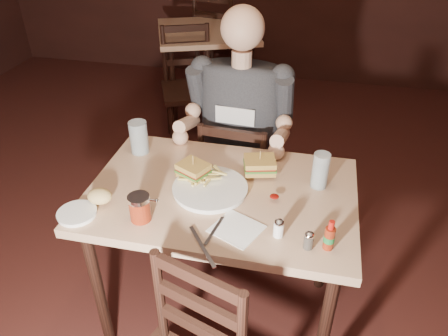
% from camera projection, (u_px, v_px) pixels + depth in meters
% --- Properties ---
extents(room_shell, '(7.00, 7.00, 7.00)m').
position_uv_depth(room_shell, '(161.00, 71.00, 1.19)').
color(room_shell, black).
rests_on(room_shell, ground).
extents(main_table, '(1.09, 0.73, 0.77)m').
position_uv_depth(main_table, '(221.00, 208.00, 1.84)').
color(main_table, tan).
rests_on(main_table, ground).
extents(bg_table, '(1.03, 1.03, 0.77)m').
position_uv_depth(bg_table, '(207.00, 40.00, 3.71)').
color(bg_table, tan).
rests_on(bg_table, ground).
extents(chair_far, '(0.42, 0.45, 0.84)m').
position_uv_depth(chair_far, '(239.00, 180.00, 2.45)').
color(chair_far, black).
rests_on(chair_far, ground).
extents(bg_chair_far, '(0.52, 0.56, 0.97)m').
position_uv_depth(bg_chair_far, '(221.00, 43.00, 4.27)').
color(bg_chair_far, black).
rests_on(bg_chair_far, ground).
extents(bg_chair_near, '(0.57, 0.59, 0.91)m').
position_uv_depth(bg_chair_near, '(190.00, 90.00, 3.39)').
color(bg_chair_near, black).
rests_on(bg_chair_near, ground).
extents(diner, '(0.57, 0.46, 0.94)m').
position_uv_depth(diner, '(239.00, 106.00, 2.14)').
color(diner, '#34363A').
rests_on(diner, chair_far).
extents(dinner_plate, '(0.30, 0.30, 0.02)m').
position_uv_depth(dinner_plate, '(210.00, 189.00, 1.78)').
color(dinner_plate, white).
rests_on(dinner_plate, main_table).
extents(sandwich_left, '(0.15, 0.14, 0.10)m').
position_uv_depth(sandwich_left, '(193.00, 166.00, 1.82)').
color(sandwich_left, tan).
rests_on(sandwich_left, dinner_plate).
extents(sandwich_right, '(0.15, 0.14, 0.11)m').
position_uv_depth(sandwich_right, '(260.00, 160.00, 1.85)').
color(sandwich_right, tan).
rests_on(sandwich_right, dinner_plate).
extents(fries_pile, '(0.23, 0.16, 0.04)m').
position_uv_depth(fries_pile, '(202.00, 174.00, 1.83)').
color(fries_pile, '#E3CE6A').
rests_on(fries_pile, dinner_plate).
extents(ketchup_dollop, '(0.04, 0.04, 0.01)m').
position_uv_depth(ketchup_dollop, '(274.00, 196.00, 1.72)').
color(ketchup_dollop, maroon).
rests_on(ketchup_dollop, dinner_plate).
extents(glass_left, '(0.08, 0.08, 0.15)m').
position_uv_depth(glass_left, '(139.00, 137.00, 2.00)').
color(glass_left, silver).
rests_on(glass_left, main_table).
extents(glass_right, '(0.07, 0.07, 0.15)m').
position_uv_depth(glass_right, '(320.00, 170.00, 1.77)').
color(glass_right, silver).
rests_on(glass_right, main_table).
extents(hot_sauce, '(0.04, 0.04, 0.12)m').
position_uv_depth(hot_sauce, '(330.00, 235.00, 1.48)').
color(hot_sauce, maroon).
rests_on(hot_sauce, main_table).
extents(salt_shaker, '(0.04, 0.04, 0.07)m').
position_uv_depth(salt_shaker, '(279.00, 228.00, 1.55)').
color(salt_shaker, white).
rests_on(salt_shaker, main_table).
extents(pepper_shaker, '(0.04, 0.04, 0.06)m').
position_uv_depth(pepper_shaker, '(309.00, 241.00, 1.50)').
color(pepper_shaker, '#38332D').
rests_on(pepper_shaker, main_table).
extents(syrup_dispenser, '(0.08, 0.08, 0.11)m').
position_uv_depth(syrup_dispenser, '(140.00, 208.00, 1.61)').
color(syrup_dispenser, maroon).
rests_on(syrup_dispenser, main_table).
extents(napkin, '(0.22, 0.21, 0.00)m').
position_uv_depth(napkin, '(237.00, 229.00, 1.59)').
color(napkin, white).
rests_on(napkin, main_table).
extents(knife, '(0.14, 0.18, 0.01)m').
position_uv_depth(knife, '(202.00, 246.00, 1.51)').
color(knife, silver).
rests_on(knife, napkin).
extents(fork, '(0.04, 0.16, 0.01)m').
position_uv_depth(fork, '(214.00, 231.00, 1.58)').
color(fork, silver).
rests_on(fork, napkin).
extents(side_plate, '(0.15, 0.15, 0.01)m').
position_uv_depth(side_plate, '(77.00, 214.00, 1.66)').
color(side_plate, white).
rests_on(side_plate, main_table).
extents(bread_roll, '(0.10, 0.08, 0.06)m').
position_uv_depth(bread_roll, '(100.00, 196.00, 1.69)').
color(bread_roll, tan).
rests_on(bread_roll, side_plate).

